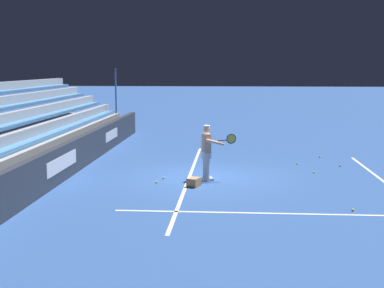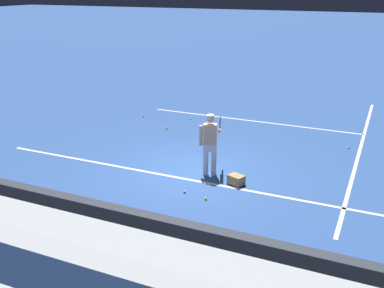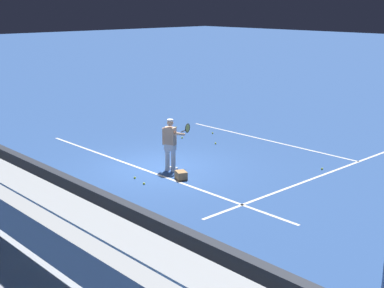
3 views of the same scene
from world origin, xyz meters
TOP-DOWN VIEW (x-y plane):
  - ground_plane at (0.00, 0.00)m, footprint 160.00×160.00m
  - court_baseline_white at (0.00, -0.50)m, footprint 12.00×0.10m
  - court_sideline_white at (4.11, 4.00)m, footprint 0.10×12.00m
  - court_service_line_white at (0.00, 5.50)m, footprint 8.22×0.10m
  - back_wall_sponsor_board at (-0.01, -4.40)m, footprint 22.75×0.25m
  - tennis_player at (0.46, 0.09)m, footprint 0.58×1.07m
  - ball_box_cardboard at (1.35, -0.26)m, footprint 0.48×0.43m
  - tennis_ball_stray_back at (-0.93, 3.56)m, footprint 0.07×0.07m
  - tennis_ball_toward_net at (-2.48, 3.21)m, footprint 0.07×0.07m
  - tennis_ball_far_right at (-2.20, 4.67)m, footprint 0.07×0.07m
  - tennis_ball_midcourt at (0.33, -1.29)m, footprint 0.07×0.07m
  - tennis_ball_on_baseline at (0.97, -1.42)m, footprint 0.07×0.07m
  - tennis_ball_by_box at (-4.06, 4.27)m, footprint 0.07×0.07m
  - tennis_ball_far_left at (3.77, 3.79)m, footprint 0.07×0.07m

SIDE VIEW (x-z plane):
  - ground_plane at x=0.00m, z-range 0.00..0.00m
  - court_baseline_white at x=0.00m, z-range 0.00..0.01m
  - court_sideline_white at x=4.11m, z-range 0.00..0.01m
  - court_service_line_white at x=0.00m, z-range 0.00..0.01m
  - tennis_ball_stray_back at x=-0.93m, z-range 0.00..0.07m
  - tennis_ball_toward_net at x=-2.48m, z-range 0.00..0.07m
  - tennis_ball_far_right at x=-2.20m, z-range 0.00..0.07m
  - tennis_ball_midcourt at x=0.33m, z-range 0.00..0.07m
  - tennis_ball_on_baseline at x=0.97m, z-range 0.00..0.07m
  - tennis_ball_by_box at x=-4.06m, z-range 0.00..0.07m
  - tennis_ball_far_left at x=3.77m, z-range 0.00..0.07m
  - ball_box_cardboard at x=1.35m, z-range 0.00..0.26m
  - back_wall_sponsor_board at x=-0.01m, z-range 0.00..1.10m
  - tennis_player at x=0.46m, z-range 0.04..1.75m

